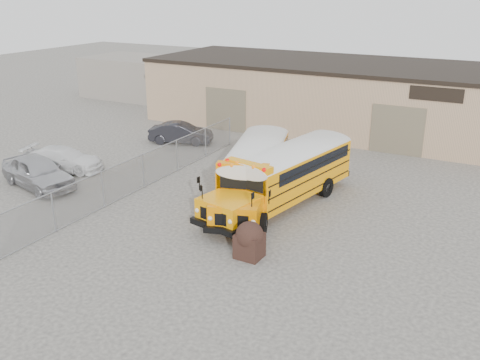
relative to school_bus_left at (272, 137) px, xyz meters
The scene contains 10 objects.
ground 10.06m from the school_bus_left, 78.59° to the right, with size 120.00×120.00×0.00m, color #494543.
warehouse 10.47m from the school_bus_left, 79.16° to the left, with size 30.20×10.20×4.67m.
chainlink_fence 7.88m from the school_bus_left, 120.91° to the right, with size 0.07×18.07×1.81m.
distant_building_left 23.49m from the school_bus_left, 148.53° to the left, with size 8.00×6.00×3.60m, color gray.
school_bus_left is the anchor object (origin of this frame).
school_bus_right 4.27m from the school_bus_left, ahead, with size 4.04×9.78×2.78m.
tarp_bundle 11.65m from the school_bus_left, 68.89° to the right, with size 1.08×1.08×1.47m.
car_silver 12.82m from the school_bus_left, 133.79° to the right, with size 1.94×4.83×1.65m, color #B9B9BE.
car_white 11.81m from the school_bus_left, 145.47° to the right, with size 1.84×4.52×1.31m, color white.
car_dark 7.17m from the school_bus_left, behind, with size 1.43×4.10×1.35m, color black.
Camera 1 is at (10.54, -17.30, 9.81)m, focal length 40.00 mm.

